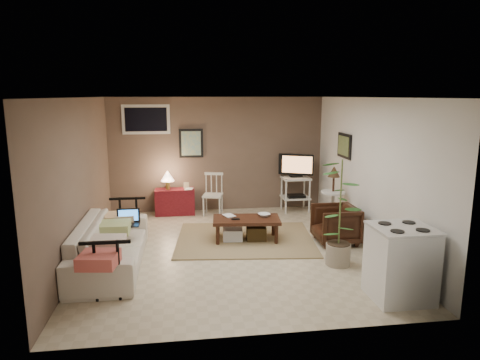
{
  "coord_description": "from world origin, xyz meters",
  "views": [
    {
      "loc": [
        -0.74,
        -6.45,
        2.43
      ],
      "look_at": [
        0.19,
        0.35,
        1.07
      ],
      "focal_mm": 32.0,
      "sensor_mm": 36.0,
      "label": 1
    }
  ],
  "objects": [
    {
      "name": "book_table",
      "position": [
        -0.05,
        0.53,
        0.51
      ],
      "size": [
        0.16,
        0.07,
        0.23
      ],
      "primitive_type": "imported",
      "rotation": [
        0.0,
        0.0,
        0.36
      ],
      "color": "#371B0F",
      "rests_on": "coffee_table"
    },
    {
      "name": "armchair",
      "position": [
        1.77,
        0.12,
        0.35
      ],
      "size": [
        0.64,
        0.68,
        0.69
      ],
      "primitive_type": "imported",
      "rotation": [
        0.0,
        0.0,
        -1.57
      ],
      "color": "black",
      "rests_on": "floor"
    },
    {
      "name": "sofa",
      "position": [
        -1.8,
        -0.41,
        0.44
      ],
      "size": [
        0.66,
        2.25,
        0.88
      ],
      "primitive_type": "imported",
      "rotation": [
        0.0,
        0.0,
        1.57
      ],
      "color": "beige",
      "rests_on": "floor"
    },
    {
      "name": "art_right",
      "position": [
        2.23,
        1.05,
        1.52
      ],
      "size": [
        0.03,
        0.6,
        0.45
      ],
      "primitive_type": "cube",
      "color": "black"
    },
    {
      "name": "sofa_pillows",
      "position": [
        -1.75,
        -0.67,
        0.54
      ],
      "size": [
        0.43,
        2.14,
        0.15
      ],
      "primitive_type": null,
      "color": "beige",
      "rests_on": "sofa"
    },
    {
      "name": "spindle_chair",
      "position": [
        -0.13,
        2.14,
        0.4
      ],
      "size": [
        0.47,
        0.47,
        0.86
      ],
      "color": "silver",
      "rests_on": "floor"
    },
    {
      "name": "side_table",
      "position": [
        1.97,
        0.84,
        0.73
      ],
      "size": [
        0.44,
        0.44,
        1.18
      ],
      "color": "silver",
      "rests_on": "floor"
    },
    {
      "name": "laptop",
      "position": [
        -1.58,
        -0.02,
        0.57
      ],
      "size": [
        0.35,
        0.25,
        0.24
      ],
      "color": "black",
      "rests_on": "sofa"
    },
    {
      "name": "red_console",
      "position": [
        -0.93,
        2.24,
        0.32
      ],
      "size": [
        0.8,
        0.36,
        0.93
      ],
      "color": "maroon",
      "rests_on": "floor"
    },
    {
      "name": "tv_stand",
      "position": [
        1.63,
        2.16,
        0.65
      ],
      "size": [
        0.69,
        0.47,
        1.23
      ],
      "color": "silver",
      "rests_on": "floor"
    },
    {
      "name": "floor",
      "position": [
        0.0,
        0.0,
        0.0
      ],
      "size": [
        5.0,
        5.0,
        0.0
      ],
      "primitive_type": "plane",
      "color": "#C1B293",
      "rests_on": "ground"
    },
    {
      "name": "potted_plant",
      "position": [
        1.47,
        -0.81,
        0.84
      ],
      "size": [
        0.4,
        0.4,
        1.58
      ],
      "color": "gray",
      "rests_on": "floor"
    },
    {
      "name": "sofa_end_rails",
      "position": [
        -1.67,
        -0.41,
        0.38
      ],
      "size": [
        0.6,
        2.25,
        0.76
      ],
      "primitive_type": null,
      "color": "black",
      "rests_on": "floor"
    },
    {
      "name": "stove",
      "position": [
        1.82,
        -1.92,
        0.45
      ],
      "size": [
        0.7,
        0.65,
        0.92
      ],
      "color": "white",
      "rests_on": "floor"
    },
    {
      "name": "window",
      "position": [
        -1.45,
        2.48,
        1.95
      ],
      "size": [
        0.96,
        0.03,
        0.6
      ],
      "primitive_type": "cube",
      "color": "silver"
    },
    {
      "name": "book_console",
      "position": [
        -0.7,
        2.18,
        0.64
      ],
      "size": [
        0.15,
        0.05,
        0.2
      ],
      "primitive_type": "imported",
      "rotation": [
        0.0,
        0.0,
        -0.22
      ],
      "color": "#371B0F",
      "rests_on": "red_console"
    },
    {
      "name": "bowl",
      "position": [
        0.62,
        0.47,
        0.5
      ],
      "size": [
        0.21,
        0.08,
        0.2
      ],
      "primitive_type": "imported",
      "rotation": [
        0.0,
        0.0,
        0.17
      ],
      "color": "#371B0F",
      "rests_on": "coffee_table"
    },
    {
      "name": "art_back",
      "position": [
        -0.55,
        2.48,
        1.45
      ],
      "size": [
        0.5,
        0.03,
        0.6
      ],
      "primitive_type": "cube",
      "color": "black"
    },
    {
      "name": "rug",
      "position": [
        0.29,
        0.46,
        0.01
      ],
      "size": [
        2.48,
        2.07,
        0.02
      ],
      "primitive_type": "cube",
      "rotation": [
        0.0,
        0.0,
        -0.1
      ],
      "color": "#967C57",
      "rests_on": "floor"
    },
    {
      "name": "coffee_table",
      "position": [
        0.29,
        0.4,
        0.24
      ],
      "size": [
        1.17,
        0.68,
        0.42
      ],
      "color": "#371B0F",
      "rests_on": "floor"
    }
  ]
}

